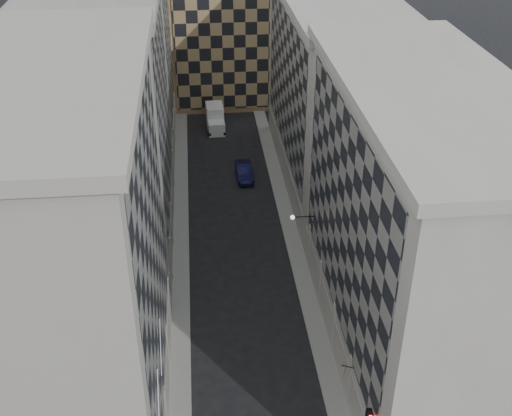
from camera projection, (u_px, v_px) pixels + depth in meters
sidewalk_west at (181, 244)px, 59.74m from camera, size 1.50×100.00×0.15m
sidewalk_east at (292, 238)px, 60.62m from camera, size 1.50×100.00×0.15m
bldg_left_a at (70, 267)px, 37.01m from camera, size 10.80×22.80×23.70m
bldg_left_b at (108, 122)px, 55.98m from camera, size 10.80×22.80×22.70m
bldg_left_c at (127, 51)px, 74.96m from camera, size 10.80×22.80×21.70m
bldg_right_a at (412, 231)px, 43.01m from camera, size 10.80×26.80×20.70m
bldg_right_b at (332, 92)px, 66.23m from camera, size 10.80×28.80×19.70m
tan_block at (230, 29)px, 87.73m from camera, size 16.80×14.80×18.80m
flagpoles_left at (159, 372)px, 35.15m from camera, size 0.10×6.33×2.33m
bracket_lamp at (295, 217)px, 52.26m from camera, size 1.98×0.36×0.36m
box_truck at (215, 119)px, 81.75m from camera, size 2.34×5.32×2.87m
dark_car at (244, 172)px, 70.55m from camera, size 1.75×4.77×1.56m
shop_sign at (344, 371)px, 40.91m from camera, size 0.73×0.64×0.76m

